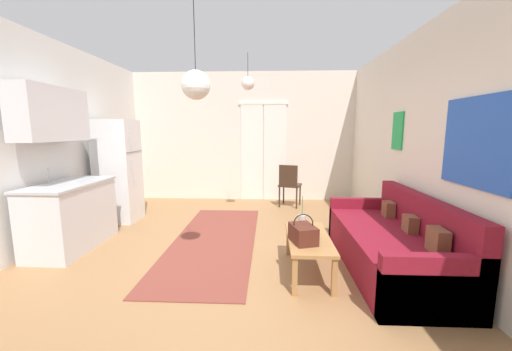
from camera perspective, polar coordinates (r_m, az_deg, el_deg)
The scene contains 14 objects.
ground_plane at distance 3.73m, azimuth -7.07°, elevation -17.40°, with size 5.52×7.51×0.10m, color #996D44.
wall_back at distance 6.83m, azimuth -2.22°, elevation 7.27°, with size 5.12×0.13×2.85m.
wall_right at distance 3.82m, azimuth 32.91°, elevation 4.92°, with size 0.12×7.11×2.85m.
wall_left at distance 4.53m, azimuth -40.69°, elevation 4.59°, with size 0.12×7.11×2.85m.
area_rug at distance 4.48m, azimuth -7.89°, elevation -12.09°, with size 1.15×3.18×0.01m, color brown.
couch at distance 3.86m, azimuth 24.91°, elevation -11.98°, with size 0.90×2.11×0.85m.
coffee_table at distance 3.44m, azimuth 9.99°, elevation -12.26°, with size 0.46×1.04×0.42m.
bamboo_vase at distance 3.51m, azimuth 8.76°, elevation -9.05°, with size 0.08×0.08×0.42m.
handbag at distance 3.22m, azimuth 8.98°, elevation -10.86°, with size 0.30×0.37×0.31m.
refrigerator at distance 5.71m, azimuth -24.81°, elevation 0.79°, with size 0.64×0.61×1.76m.
kitchen_counter at distance 4.70m, azimuth -32.49°, elevation -2.22°, with size 0.63×1.25×2.13m.
accent_chair at distance 6.19m, azimuth 6.38°, elevation -1.46°, with size 0.52×0.51×0.88m.
pendant_lamp_near at distance 3.20m, azimuth -11.41°, elevation 16.57°, with size 0.29×0.29×0.97m.
pendant_lamp_far at distance 5.24m, azimuth -1.56°, elevation 17.18°, with size 0.22×0.22×0.61m.
Camera 1 is at (0.59, -3.30, 1.59)m, focal length 20.95 mm.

